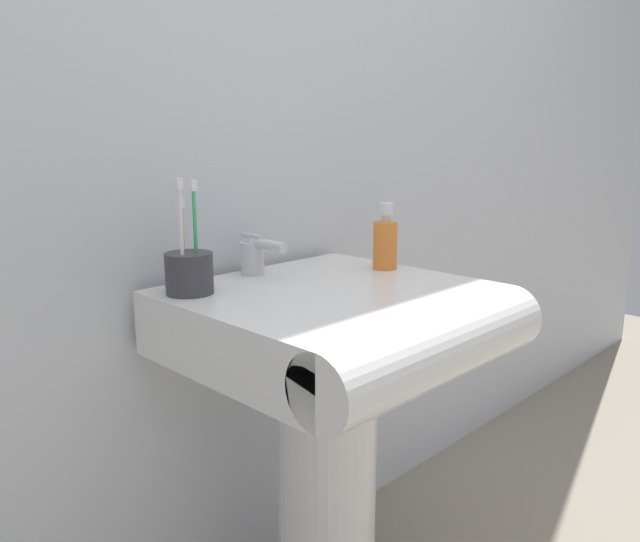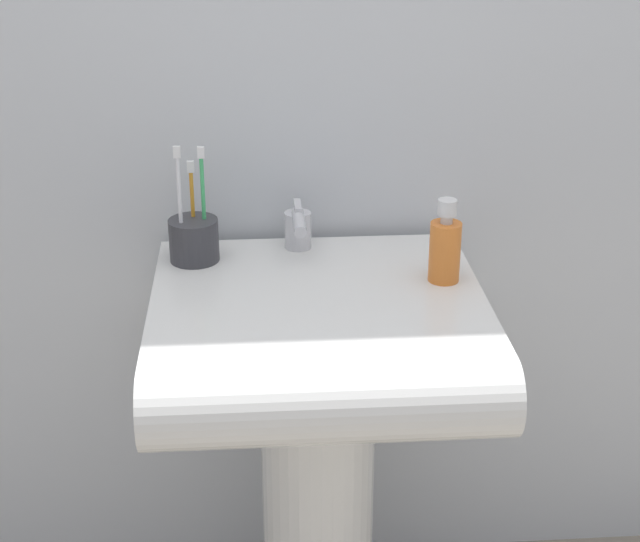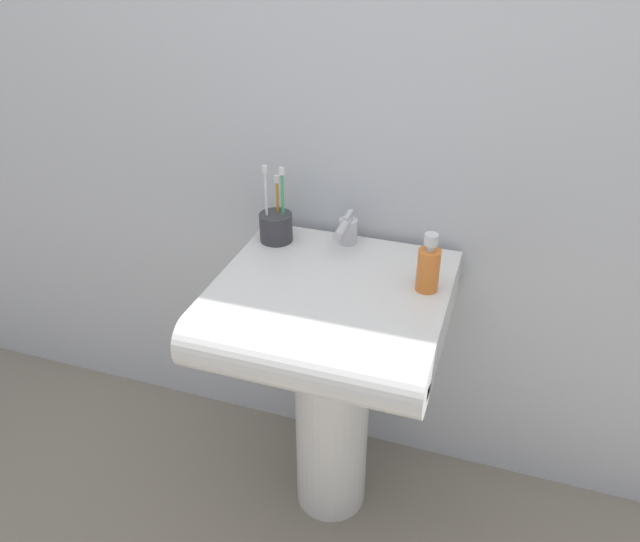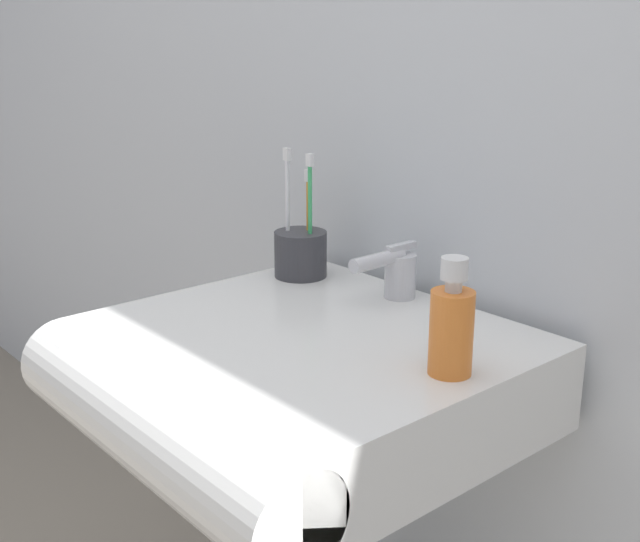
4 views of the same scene
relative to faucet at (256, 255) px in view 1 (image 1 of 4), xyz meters
name	(u,v)px [view 1 (image 1 of 4)]	position (x,y,z in m)	size (l,w,h in m)	color
wall_back	(229,57)	(0.02, 0.10, 0.40)	(5.00, 0.05, 2.40)	silver
sink_pedestal	(327,495)	(0.02, -0.19, -0.48)	(0.20, 0.20, 0.63)	white
sink_basin	(346,324)	(0.02, -0.23, -0.10)	(0.55, 0.55, 0.12)	white
faucet	(256,255)	(0.00, 0.00, 0.00)	(0.05, 0.13, 0.09)	silver
toothbrush_cup	(189,271)	(-0.19, -0.03, 0.00)	(0.09, 0.09, 0.21)	#38383D
soap_bottle	(385,242)	(0.24, -0.15, 0.02)	(0.05, 0.05, 0.14)	orange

